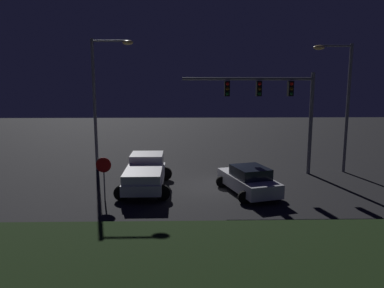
{
  "coord_description": "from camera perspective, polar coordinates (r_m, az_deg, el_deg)",
  "views": [
    {
      "loc": [
        -1.65,
        -20.67,
        6.02
      ],
      "look_at": [
        -1.18,
        0.01,
        2.48
      ],
      "focal_mm": 35.01,
      "sensor_mm": 36.0,
      "label": 1
    }
  ],
  "objects": [
    {
      "name": "traffic_signal_gantry",
      "position": [
        24.28,
        12.33,
        6.83
      ],
      "size": [
        8.32,
        0.56,
        6.5
      ],
      "color": "slate",
      "rests_on": "ground_plane"
    },
    {
      "name": "street_lamp_right",
      "position": [
        26.08,
        21.76,
        7.23
      ],
      "size": [
        2.53,
        0.44,
        8.3
      ],
      "color": "slate",
      "rests_on": "ground_plane"
    },
    {
      "name": "grass_median",
      "position": [
        13.59,
        6.05,
        -16.43
      ],
      "size": [
        25.27,
        6.16,
        0.1
      ],
      "primitive_type": "cube",
      "color": "black",
      "rests_on": "ground_plane"
    },
    {
      "name": "street_lamp_left",
      "position": [
        25.46,
        -13.54,
        8.09
      ],
      "size": [
        2.75,
        0.44,
        8.66
      ],
      "color": "slate",
      "rests_on": "ground_plane"
    },
    {
      "name": "car_sedan",
      "position": [
        20.32,
        8.61,
        -5.48
      ],
      "size": [
        3.24,
        4.73,
        1.51
      ],
      "rotation": [
        0.0,
        0.0,
        1.85
      ],
      "color": "silver",
      "rests_on": "ground_plane"
    },
    {
      "name": "ground_plane",
      "position": [
        21.6,
        3.15,
        -6.5
      ],
      "size": [
        80.0,
        80.0,
        0.0
      ],
      "primitive_type": "plane",
      "color": "black"
    },
    {
      "name": "pickup_truck",
      "position": [
        21.11,
        -7.08,
        -4.14
      ],
      "size": [
        2.9,
        5.42,
        1.8
      ],
      "rotation": [
        0.0,
        0.0,
        1.58
      ],
      "color": "silver",
      "rests_on": "ground_plane"
    },
    {
      "name": "stop_sign",
      "position": [
        19.24,
        -13.29,
        -3.96
      ],
      "size": [
        0.76,
        0.08,
        2.23
      ],
      "color": "slate",
      "rests_on": "ground_plane"
    }
  ]
}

